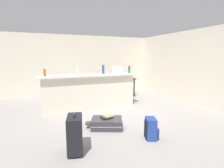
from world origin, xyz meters
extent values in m
cube|color=gray|center=(0.00, 0.00, -0.03)|extent=(13.00, 13.00, 0.05)
cube|color=silver|center=(0.00, 3.05, 1.25)|extent=(6.60, 0.10, 2.50)
cube|color=silver|center=(3.05, 0.30, 1.25)|extent=(0.10, 6.00, 2.50)
cube|color=silver|center=(-0.45, 0.47, 0.51)|extent=(2.80, 0.20, 1.02)
cube|color=white|center=(-0.45, 0.47, 1.04)|extent=(2.96, 0.40, 0.05)
cylinder|color=#9E661E|center=(-1.73, 0.44, 1.17)|extent=(0.06, 0.06, 0.20)
cylinder|color=silver|center=(-0.82, 0.54, 1.21)|extent=(0.07, 0.07, 0.29)
cylinder|color=#284C89|center=(-0.04, 0.49, 1.21)|extent=(0.08, 0.08, 0.28)
cylinder|color=#2D6B38|center=(0.82, 0.42, 1.19)|extent=(0.07, 0.07, 0.24)
cube|color=silver|center=(0.40, 0.44, 1.18)|extent=(0.26, 0.18, 0.22)
cube|color=#332319|center=(1.13, 1.82, 0.72)|extent=(1.10, 0.80, 0.04)
cylinder|color=#332319|center=(0.64, 1.48, 0.35)|extent=(0.06, 0.06, 0.70)
cylinder|color=#332319|center=(1.62, 1.48, 0.35)|extent=(0.06, 0.06, 0.70)
cylinder|color=#332319|center=(0.64, 2.16, 0.35)|extent=(0.06, 0.06, 0.70)
cylinder|color=#332319|center=(1.62, 2.16, 0.35)|extent=(0.06, 0.06, 0.70)
cube|color=black|center=(1.09, 1.19, 0.43)|extent=(0.45, 0.45, 0.04)
cube|color=black|center=(1.06, 1.37, 0.69)|extent=(0.40, 0.09, 0.48)
cylinder|color=black|center=(0.95, 1.01, 0.21)|extent=(0.04, 0.04, 0.41)
cylinder|color=black|center=(1.27, 1.06, 0.21)|extent=(0.04, 0.04, 0.41)
cylinder|color=black|center=(0.91, 1.33, 0.21)|extent=(0.04, 0.04, 0.41)
cylinder|color=black|center=(1.22, 1.37, 0.21)|extent=(0.04, 0.04, 0.41)
cube|color=#38383D|center=(-0.51, -1.06, 0.11)|extent=(0.81, 0.71, 0.22)
cube|color=gray|center=(-0.51, -1.06, 0.11)|extent=(0.83, 0.72, 0.02)
cube|color=#2D2D33|center=(-0.89, -0.90, 0.11)|extent=(0.20, 0.22, 0.02)
cube|color=#233D93|center=(0.10, -1.89, 0.21)|extent=(0.27, 0.33, 0.42)
cube|color=navy|center=(0.20, -1.93, 0.14)|extent=(0.14, 0.23, 0.19)
cube|color=black|center=(-0.02, -1.92, 0.19)|extent=(0.04, 0.04, 0.36)
cube|color=black|center=(0.03, -1.79, 0.19)|extent=(0.04, 0.04, 0.36)
cube|color=black|center=(-1.36, -1.82, 0.33)|extent=(0.34, 0.48, 0.60)
cylinder|color=black|center=(-1.32, -1.63, 0.03)|extent=(0.04, 0.07, 0.06)
cylinder|color=black|center=(-1.41, -2.00, 0.03)|extent=(0.04, 0.07, 0.06)
cube|color=#232328|center=(-1.36, -1.82, 0.65)|extent=(0.07, 0.15, 0.04)
cube|color=black|center=(-0.52, -1.05, 0.24)|extent=(0.24, 0.19, 0.04)
cube|color=tan|center=(-0.46, -1.05, 0.27)|extent=(0.25, 0.21, 0.03)
camera|label=1|loc=(-1.85, -4.62, 1.60)|focal=28.27mm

